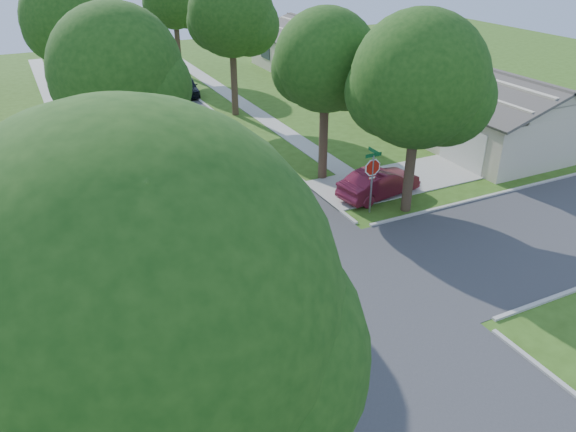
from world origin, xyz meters
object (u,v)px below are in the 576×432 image
Objects in this scene: tree_e_mid at (232,18)px; house_ne_far at (324,55)px; house_ne_near at (470,110)px; tree_ne_corner at (420,86)px; tree_e_near at (327,65)px; stop_sign_sw at (259,381)px; tree_w_near at (118,76)px; car_curb_west at (87,49)px; tree_w_mid at (75,24)px; tree_sw_corner at (141,323)px; car_driveway at (379,183)px; stop_sign_ne at (372,170)px; car_curb_east at (186,86)px; tree_w_far at (53,14)px; tree_e_far at (175,1)px.

tree_e_mid is 0.68× the size of house_ne_far.
tree_ne_corner is at bearing -144.82° from house_ne_near.
tree_ne_corner is at bearing -71.47° from tree_e_near.
tree_w_near is (0.06, 13.71, 4.08)m from stop_sign_sw.
tree_w_near is at bearing 79.11° from car_curb_west.
tree_w_mid is (-9.40, 0.00, 0.24)m from tree_e_mid.
tree_e_mid is 0.96× the size of tree_sw_corner.
tree_ne_corner reaches higher than house_ne_near.
car_driveway is (10.70, 10.63, -1.35)m from stop_sign_sw.
tree_e_near is 2.00× the size of car_driveway.
tree_e_near is 5.97m from car_driveway.
tree_e_near reaches higher than car_curb_west.
stop_sign_ne is 0.75× the size of car_curb_east.
house_ne_near is 3.42× the size of car_curb_east.
tree_w_mid is (0.06, 25.71, 4.46)m from stop_sign_sw.
car_curb_west is at bearing 86.04° from stop_sign_sw.
stop_sign_ne is 0.36× the size of tree_e_near.
tree_w_near is at bearing -105.47° from car_curb_east.
tree_w_far is at bearing 107.70° from stop_sign_ne.
stop_sign_ne is 11.07m from tree_w_near.
house_ne_near is (20.64, -23.01, -3.99)m from tree_w_far.
car_curb_east is at bearing 103.98° from tree_e_mid.
tree_w_mid is (-9.34, 16.31, 4.46)m from stop_sign_ne.
tree_e_mid is 9.40m from tree_w_mid.
tree_e_near is at bearing 108.53° from tree_ne_corner.
tree_w_near is at bearing -110.60° from tree_e_far.
tree_w_mid is (-9.39, -13.00, 0.51)m from tree_e_far.
tree_w_mid is 22.68m from house_ne_far.
tree_w_near reaches higher than stop_sign_ne.
house_ne_far is (23.43, 35.99, -4.75)m from tree_sw_corner.
house_ne_far reaches higher than car_curb_east.
house_ne_near is at bearing -25.88° from tree_w_mid.
tree_w_far reaches higher than stop_sign_sw.
stop_sign_sw is 0.67× the size of car_curb_west.
car_curb_east is at bearing 97.80° from tree_ne_corner.
car_driveway is at bearing 44.81° from stop_sign_sw.
house_ne_far is (20.64, -5.01, -3.99)m from tree_w_far.
tree_e_near is 1.87× the size of car_curb_west.
tree_w_near is 12.02m from tree_ne_corner.
house_ne_near is at bearing -48.10° from tree_w_far.
stop_sign_sw is 15.14m from car_driveway.
car_curb_east is (-1.55, -6.74, -5.30)m from tree_e_far.
tree_e_near is at bearing -169.96° from house_ne_near.
tree_e_far is 0.97× the size of tree_w_near.
tree_e_mid is at bearing 69.80° from stop_sign_sw.
stop_sign_ne reaches higher than car_curb_east.
tree_ne_corner is at bearing 94.75° from car_curb_west.
tree_w_near is 16.24m from tree_sw_corner.
tree_w_far is (-9.40, -0.00, -0.47)m from tree_e_far.
tree_sw_corner reaches higher than car_curb_east.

